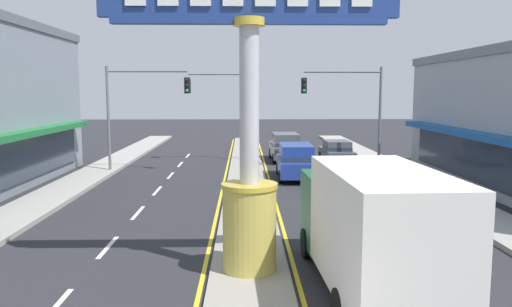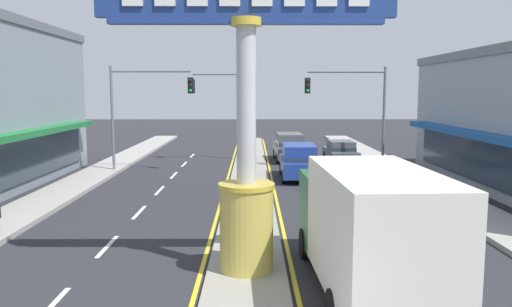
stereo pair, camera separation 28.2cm
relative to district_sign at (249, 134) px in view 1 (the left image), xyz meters
The scene contains 12 objects.
median_strip 11.78m from the district_sign, 90.00° to the left, with size 2.06×52.00×0.14m, color gray.
sidewalk_left 13.21m from the district_sign, 133.51° to the left, with size 2.24×60.00×0.18m, color #9E9B93.
sidewalk_right 13.21m from the district_sign, 46.49° to the left, with size 2.24×60.00×0.18m, color #9E9B93.
lane_markings 10.53m from the district_sign, 90.00° to the left, with size 8.80×52.00×0.01m.
district_sign is the anchor object (origin of this frame).
traffic_light_left_side 17.85m from the district_sign, 110.57° to the left, with size 4.86×0.46×6.20m.
traffic_light_right_side 18.44m from the district_sign, 70.12° to the left, with size 4.86×0.46×6.20m.
traffic_light_median_far 21.66m from the district_sign, 93.78° to the left, with size 4.20×0.46×6.20m.
sedan_near_right_lane 21.24m from the district_sign, 73.48° to the left, with size 1.87×4.32×1.53m.
box_truck_far_right_lane 3.68m from the district_sign, 27.61° to the right, with size 2.47×6.98×3.12m.
suv_near_left_lane 14.92m from the district_sign, 79.47° to the left, with size 2.02×4.63×1.90m.
suv_mid_left_lane 21.96m from the district_sign, 82.92° to the left, with size 2.07×4.65×1.90m.
Camera 1 is at (-0.13, -5.83, 4.76)m, focal length 35.21 mm.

